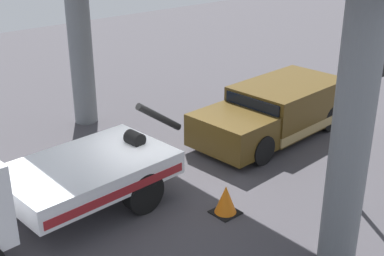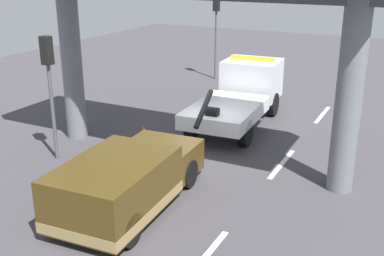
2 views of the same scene
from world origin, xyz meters
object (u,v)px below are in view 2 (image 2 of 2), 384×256
object	(u,v)px
tow_truck_white	(241,93)
traffic_light_near	(49,71)
towed_van_green	(127,182)
traffic_cone_orange	(144,135)
traffic_light_far	(216,18)

from	to	relation	value
tow_truck_white	traffic_light_near	size ratio (longest dim) A/B	1.77
towed_van_green	traffic_cone_orange	world-z (taller)	towed_van_green
towed_van_green	traffic_light_near	bearing A→B (deg)	66.10
tow_truck_white	towed_van_green	bearing A→B (deg)	-179.66
towed_van_green	traffic_light_near	distance (m)	5.00
traffic_light_far	traffic_cone_orange	xyz separation A→B (m)	(-10.49, -1.86, -3.05)
tow_truck_white	towed_van_green	size ratio (longest dim) A/B	1.38
tow_truck_white	towed_van_green	xyz separation A→B (m)	(-8.44, -0.05, -0.42)
tow_truck_white	traffic_cone_orange	distance (m)	4.74
tow_truck_white	towed_van_green	distance (m)	8.45
tow_truck_white	traffic_light_far	bearing A→B (deg)	32.40
traffic_light_far	traffic_light_near	bearing A→B (deg)	180.00
traffic_light_far	towed_van_green	bearing A→B (deg)	-164.56
tow_truck_white	traffic_cone_orange	world-z (taller)	tow_truck_white
traffic_light_far	traffic_cone_orange	distance (m)	11.08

